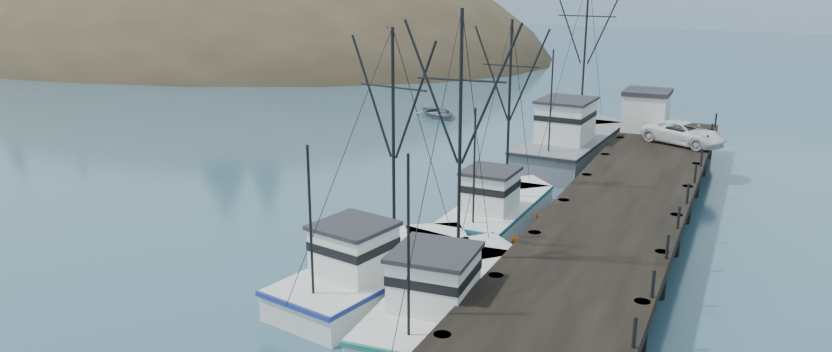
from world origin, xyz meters
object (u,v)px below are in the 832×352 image
(pier, at_px, (618,213))
(pickup_truck, at_px, (685,133))
(pier_shed, at_px, (646,110))
(trawler_mid, at_px, (379,271))
(trawler_near, at_px, (449,297))
(work_vessel, at_px, (573,143))
(motorboat, at_px, (438,117))
(trawler_far, at_px, (499,209))

(pier, height_order, pickup_truck, pickup_truck)
(pier, height_order, pier_shed, pier_shed)
(trawler_mid, height_order, pickup_truck, trawler_mid)
(pier, relative_size, pickup_truck, 8.52)
(trawler_near, distance_m, pickup_truck, 25.49)
(pier, height_order, trawler_mid, trawler_mid)
(pier_shed, bearing_deg, work_vessel, -147.01)
(trawler_mid, relative_size, motorboat, 2.27)
(pier, relative_size, motorboat, 8.99)
(trawler_mid, height_order, trawler_far, trawler_mid)
(trawler_near, relative_size, trawler_far, 1.10)
(motorboat, bearing_deg, trawler_far, -104.51)
(trawler_far, xyz_separation_m, motorboat, (-14.17, 24.82, -0.82))
(pier, bearing_deg, motorboat, 128.43)
(trawler_near, distance_m, work_vessel, 25.37)
(trawler_far, height_order, motorboat, trawler_far)
(motorboat, bearing_deg, pier, -95.79)
(pier_shed, height_order, pickup_truck, pier_shed)
(trawler_mid, distance_m, pickup_truck, 25.50)
(trawler_near, bearing_deg, pier, 66.36)
(pier, relative_size, pier_shed, 13.75)
(pier, relative_size, trawler_mid, 3.95)
(trawler_far, distance_m, motorboat, 28.59)
(trawler_far, height_order, pickup_truck, trawler_far)
(trawler_mid, bearing_deg, motorboat, 109.60)
(pier_shed, distance_m, motorboat, 20.48)
(motorboat, bearing_deg, trawler_near, -110.26)
(trawler_near, bearing_deg, work_vessel, 93.02)
(pier, bearing_deg, trawler_far, 173.49)
(work_vessel, height_order, motorboat, work_vessel)
(trawler_near, xyz_separation_m, trawler_far, (-1.66, 10.79, 0.00))
(work_vessel, xyz_separation_m, pier_shed, (4.26, 2.76, 2.19))
(pier, xyz_separation_m, pier_shed, (-1.50, 18.00, 1.73))
(pier, height_order, trawler_near, trawler_near)
(work_vessel, distance_m, pier_shed, 5.53)
(trawler_mid, bearing_deg, pickup_truck, 68.42)
(pier, xyz_separation_m, pickup_truck, (1.40, 14.65, 1.03))
(work_vessel, height_order, pickup_truck, work_vessel)
(pier, distance_m, trawler_near, 11.05)
(trawler_mid, bearing_deg, work_vessel, 84.81)
(trawler_mid, bearing_deg, trawler_near, -17.23)
(pier, height_order, trawler_far, trawler_far)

